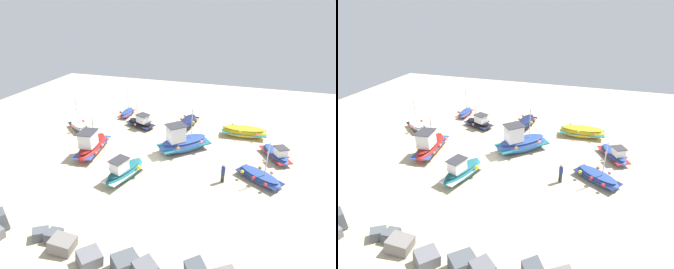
# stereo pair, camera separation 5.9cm
# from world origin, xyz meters

# --- Properties ---
(ground_plane) EXTENTS (54.29, 54.29, 0.00)m
(ground_plane) POSITION_xyz_m (0.00, 0.00, 0.00)
(ground_plane) COLOR beige
(fishing_boat_0) EXTENTS (5.16, 4.95, 4.22)m
(fishing_boat_0) POSITION_xyz_m (-2.46, -2.76, 0.94)
(fishing_boat_0) COLOR #2D4C9E
(fishing_boat_0) RESTS_ON ground_plane
(fishing_boat_1) EXTENTS (3.86, 2.72, 2.61)m
(fishing_boat_1) POSITION_xyz_m (3.53, -6.75, 0.55)
(fishing_boat_1) COLOR black
(fishing_boat_1) RESTS_ON ground_plane
(fishing_boat_2) EXTENTS (2.45, 5.22, 3.45)m
(fishing_boat_2) POSITION_xyz_m (5.68, 0.17, 0.83)
(fishing_boat_2) COLOR maroon
(fishing_boat_2) RESTS_ON ground_plane
(fishing_boat_3) EXTENTS (4.81, 2.02, 1.17)m
(fishing_boat_3) POSITION_xyz_m (-7.93, -7.62, 0.60)
(fishing_boat_3) COLOR gold
(fishing_boat_3) RESTS_ON ground_plane
(fishing_boat_4) EXTENTS (2.93, 3.91, 1.51)m
(fishing_boat_4) POSITION_xyz_m (-10.99, -3.81, 0.50)
(fishing_boat_4) COLOR #2D4C9E
(fishing_boat_4) RESTS_ON ground_plane
(fishing_boat_5) EXTENTS (2.26, 4.20, 0.98)m
(fishing_boat_5) POSITION_xyz_m (-1.57, -8.67, 0.48)
(fishing_boat_5) COLOR navy
(fishing_boat_5) RESTS_ON ground_plane
(fishing_boat_6) EXTENTS (1.70, 3.07, 3.39)m
(fishing_boat_6) POSITION_xyz_m (6.47, -9.43, 0.41)
(fishing_boat_6) COLOR #2D4C9E
(fishing_boat_6) RESTS_ON ground_plane
(fishing_boat_7) EXTENTS (3.97, 3.37, 3.70)m
(fishing_boat_7) POSITION_xyz_m (-9.54, 0.23, 0.42)
(fishing_boat_7) COLOR #2D4C9E
(fishing_boat_7) RESTS_ON ground_plane
(fishing_boat_8) EXTENTS (3.43, 3.12, 3.77)m
(fishing_boat_8) POSITION_xyz_m (10.08, -4.05, 0.46)
(fishing_boat_8) COLOR white
(fishing_boat_8) RESTS_ON ground_plane
(fishing_boat_9) EXTENTS (2.64, 4.48, 2.08)m
(fishing_boat_9) POSITION_xyz_m (0.95, 3.03, 0.70)
(fishing_boat_9) COLOR #1E6670
(fishing_boat_9) RESTS_ON ground_plane
(person_walking) EXTENTS (0.32, 0.32, 1.67)m
(person_walking) POSITION_xyz_m (-6.73, 1.25, 0.96)
(person_walking) COLOR #2D2D38
(person_walking) RESTS_ON ground_plane
(breakwater_rocks) EXTENTS (21.24, 2.90, 1.34)m
(breakwater_rocks) POSITION_xyz_m (0.02, 10.62, 0.42)
(breakwater_rocks) COLOR slate
(breakwater_rocks) RESTS_ON ground_plane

